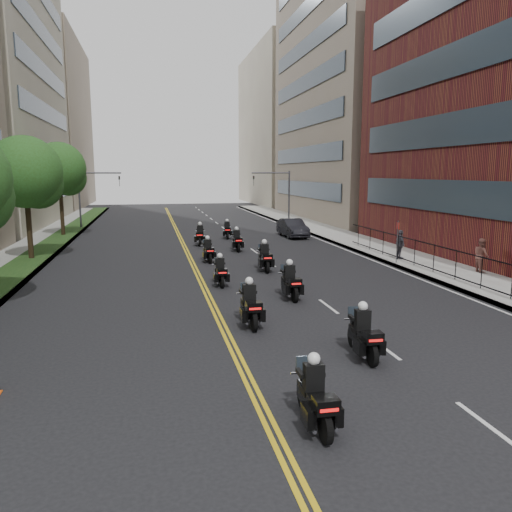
{
  "coord_description": "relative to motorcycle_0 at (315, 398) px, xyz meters",
  "views": [
    {
      "loc": [
        -3.85,
        -8.86,
        5.46
      ],
      "look_at": [
        1.18,
        14.87,
        1.38
      ],
      "focal_mm": 35.0,
      "sensor_mm": 36.0,
      "label": 1
    }
  ],
  "objects": [
    {
      "name": "ground",
      "position": [
        0.51,
        -0.74,
        -0.65
      ],
      "size": [
        160.0,
        160.0,
        0.0
      ],
      "primitive_type": "plane",
      "color": "black",
      "rests_on": "ground"
    },
    {
      "name": "pedestrian_b",
      "position": [
        14.01,
        13.73,
        0.42
      ],
      "size": [
        0.82,
        0.98,
        1.83
      ],
      "primitive_type": "imported",
      "rotation": [
        0.0,
        0.0,
        1.42
      ],
      "color": "#955C51",
      "rests_on": "sidewalk_right"
    },
    {
      "name": "motorcycle_8",
      "position": [
        0.29,
        27.94,
        0.05
      ],
      "size": [
        0.71,
        2.38,
        1.76
      ],
      "rotation": [
        0.0,
        0.0,
        -0.13
      ],
      "color": "black",
      "rests_on": "ground"
    },
    {
      "name": "motorcycle_0",
      "position": [
        0.0,
        0.0,
        0.0
      ],
      "size": [
        0.51,
        2.21,
        1.63
      ],
      "rotation": [
        0.0,
        0.0,
        -0.01
      ],
      "color": "black",
      "rests_on": "ground"
    },
    {
      "name": "street_trees",
      "position": [
        -10.54,
        17.86,
        4.49
      ],
      "size": [
        4.4,
        38.4,
        7.98
      ],
      "color": "#322616",
      "rests_on": "ground"
    },
    {
      "name": "motorcycle_1",
      "position": [
        2.73,
        3.61,
        0.02
      ],
      "size": [
        0.57,
        2.29,
        1.69
      ],
      "rotation": [
        0.0,
        0.0,
        -0.06
      ],
      "color": "black",
      "rests_on": "ground"
    },
    {
      "name": "motorcycle_2",
      "position": [
        0.05,
        7.43,
        0.05
      ],
      "size": [
        0.54,
        2.37,
        1.75
      ],
      "rotation": [
        0.0,
        0.0,
        -0.01
      ],
      "color": "black",
      "rests_on": "ground"
    },
    {
      "name": "iron_fence",
      "position": [
        11.51,
        11.26,
        0.26
      ],
      "size": [
        0.05,
        28.0,
        1.5
      ],
      "color": "black",
      "rests_on": "sidewalk_right"
    },
    {
      "name": "motorcycle_3",
      "position": [
        2.53,
        10.89,
        0.03
      ],
      "size": [
        0.53,
        2.33,
        1.72
      ],
      "rotation": [
        0.0,
        0.0,
        -0.0
      ],
      "color": "black",
      "rests_on": "ground"
    },
    {
      "name": "motorcycle_9",
      "position": [
        2.88,
        31.28,
        -0.0
      ],
      "size": [
        0.62,
        2.21,
        1.63
      ],
      "rotation": [
        0.0,
        0.0,
        -0.1
      ],
      "color": "black",
      "rests_on": "ground"
    },
    {
      "name": "grass_strip",
      "position": [
        -10.69,
        24.26,
        -0.48
      ],
      "size": [
        2.0,
        90.0,
        0.04
      ],
      "primitive_type": "cube",
      "color": "#163A15",
      "rests_on": "sidewalk_left"
    },
    {
      "name": "pedestrian_c",
      "position": [
        11.71,
        18.37,
        0.41
      ],
      "size": [
        0.48,
        1.07,
        1.81
      ],
      "primitive_type": "imported",
      "rotation": [
        0.0,
        0.0,
        1.53
      ],
      "color": "#424149",
      "rests_on": "sidewalk_right"
    },
    {
      "name": "building_left_far",
      "position": [
        -21.49,
        77.26,
        12.35
      ],
      "size": [
        16.0,
        28.0,
        26.0
      ],
      "primitive_type": "cube",
      "color": "gray",
      "rests_on": "ground"
    },
    {
      "name": "traffic_signal_left",
      "position": [
        -9.03,
        41.26,
        3.05
      ],
      "size": [
        4.09,
        0.2,
        5.6
      ],
      "color": "#3F3F44",
      "rests_on": "ground"
    },
    {
      "name": "traffic_signal_right",
      "position": [
        10.05,
        41.26,
        3.05
      ],
      "size": [
        4.09,
        0.2,
        5.6
      ],
      "color": "#3F3F44",
      "rests_on": "ground"
    },
    {
      "name": "sidewalk_right",
      "position": [
        12.51,
        24.26,
        -0.57
      ],
      "size": [
        4.0,
        90.0,
        0.15
      ],
      "primitive_type": "cube",
      "color": "gray",
      "rests_on": "ground"
    },
    {
      "name": "motorcycle_4",
      "position": [
        -0.09,
        14.09,
        -0.02
      ],
      "size": [
        0.49,
        2.13,
        1.57
      ],
      "rotation": [
        0.0,
        0.0,
        -0.02
      ],
      "color": "black",
      "rests_on": "ground"
    },
    {
      "name": "motorcycle_5",
      "position": [
        2.84,
        17.18,
        0.05
      ],
      "size": [
        0.58,
        2.4,
        1.77
      ],
      "rotation": [
        0.0,
        0.0,
        -0.05
      ],
      "color": "black",
      "rests_on": "ground"
    },
    {
      "name": "motorcycle_6",
      "position": [
        0.06,
        20.67,
        -0.01
      ],
      "size": [
        0.53,
        2.19,
        1.62
      ],
      "rotation": [
        0.0,
        0.0,
        0.05
      ],
      "color": "black",
      "rests_on": "ground"
    },
    {
      "name": "sidewalk_left",
      "position": [
        -11.49,
        24.26,
        -0.57
      ],
      "size": [
        4.0,
        90.0,
        0.15
      ],
      "primitive_type": "cube",
      "color": "gray",
      "rests_on": "ground"
    },
    {
      "name": "parked_sedan",
      "position": [
        8.51,
        31.17,
        0.13
      ],
      "size": [
        1.75,
        4.73,
        1.55
      ],
      "primitive_type": "imported",
      "rotation": [
        0.0,
        0.0,
        0.02
      ],
      "color": "black",
      "rests_on": "ground"
    },
    {
      "name": "building_right_far",
      "position": [
        22.01,
        77.26,
        12.35
      ],
      "size": [
        15.0,
        28.0,
        26.0
      ],
      "primitive_type": "cube",
      "color": "#A59A85",
      "rests_on": "ground"
    },
    {
      "name": "building_right_tan",
      "position": [
        21.99,
        47.26,
        14.36
      ],
      "size": [
        15.11,
        28.0,
        30.0
      ],
      "color": "gray",
      "rests_on": "ground"
    },
    {
      "name": "motorcycle_7",
      "position": [
        2.54,
        24.6,
        0.03
      ],
      "size": [
        0.54,
        2.3,
        1.7
      ],
      "rotation": [
        0.0,
        0.0,
        -0.03
      ],
      "color": "black",
      "rests_on": "ground"
    }
  ]
}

